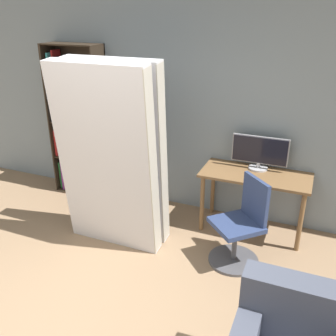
{
  "coord_description": "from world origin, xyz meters",
  "views": [
    {
      "loc": [
        1.65,
        -1.52,
        2.45
      ],
      "look_at": [
        0.4,
        1.47,
        1.05
      ],
      "focal_mm": 40.0,
      "sensor_mm": 36.0,
      "label": 1
    }
  ],
  "objects_px": {
    "monitor": "(260,152)",
    "bookshelf": "(74,126)",
    "mattress_near": "(107,161)",
    "office_chair": "(240,230)",
    "mattress_far": "(119,153)"
  },
  "relations": [
    {
      "from": "monitor",
      "to": "bookshelf",
      "type": "height_order",
      "value": "bookshelf"
    },
    {
      "from": "monitor",
      "to": "mattress_near",
      "type": "height_order",
      "value": "mattress_near"
    },
    {
      "from": "bookshelf",
      "to": "mattress_near",
      "type": "bearing_deg",
      "value": -42.14
    },
    {
      "from": "office_chair",
      "to": "mattress_near",
      "type": "bearing_deg",
      "value": -169.2
    },
    {
      "from": "monitor",
      "to": "mattress_near",
      "type": "relative_size",
      "value": 0.32
    },
    {
      "from": "monitor",
      "to": "mattress_far",
      "type": "distance_m",
      "value": 1.58
    },
    {
      "from": "office_chair",
      "to": "bookshelf",
      "type": "height_order",
      "value": "bookshelf"
    },
    {
      "from": "mattress_near",
      "to": "bookshelf",
      "type": "bearing_deg",
      "value": 137.86
    },
    {
      "from": "bookshelf",
      "to": "mattress_far",
      "type": "xyz_separation_m",
      "value": [
        1.17,
        -0.81,
        0.05
      ]
    },
    {
      "from": "mattress_near",
      "to": "mattress_far",
      "type": "distance_m",
      "value": 0.25
    },
    {
      "from": "bookshelf",
      "to": "office_chair",
      "type": "bearing_deg",
      "value": -17.47
    },
    {
      "from": "office_chair",
      "to": "mattress_far",
      "type": "relative_size",
      "value": 0.46
    },
    {
      "from": "bookshelf",
      "to": "mattress_far",
      "type": "relative_size",
      "value": 1.01
    },
    {
      "from": "mattress_near",
      "to": "mattress_far",
      "type": "relative_size",
      "value": 1.0
    },
    {
      "from": "bookshelf",
      "to": "mattress_near",
      "type": "distance_m",
      "value": 1.57
    }
  ]
}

